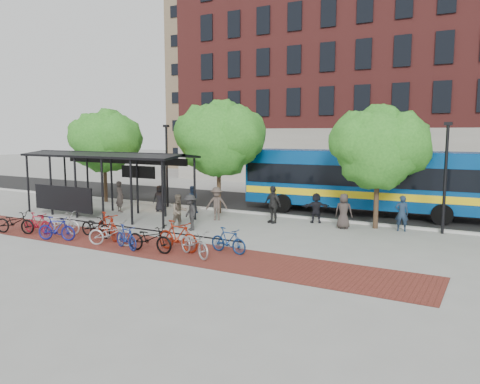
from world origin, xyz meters
The scene contains 35 objects.
ground centered at (0.00, 0.00, 0.00)m, with size 160.00×160.00×0.00m, color #9E9E99.
asphalt_street centered at (0.00, 8.00, 0.01)m, with size 160.00×8.00×0.01m, color black.
curb centered at (0.00, 4.00, 0.06)m, with size 160.00×0.25×0.12m, color #B7B7B2.
brick_strip centered at (-2.00, -5.00, 0.00)m, with size 24.00×3.00×0.01m, color maroon.
bike_rack_rail centered at (-3.30, -4.10, 0.00)m, with size 12.00×0.05×0.95m, color black.
building_tower centered at (-16.00, 40.00, 15.00)m, with size 22.00×22.00×30.00m, color #7A664C.
bus_shelter centered at (-8.13, -0.48, 3.00)m, with size 10.60×3.07×3.60m.
tree_a centered at (-11.91, 3.35, 4.24)m, with size 4.90×4.00×6.18m.
tree_b centered at (-2.90, 3.35, 4.46)m, with size 5.15×4.20×6.47m.
tree_c centered at (6.09, 3.35, 4.05)m, with size 4.66×3.80×5.92m.
lamp_post_left centered at (-7.00, 3.60, 2.75)m, with size 0.35×0.20×5.12m.
lamp_post_right centered at (9.00, 3.60, 2.75)m, with size 0.35×0.20×5.12m.
bus centered at (4.39, 6.93, 2.08)m, with size 13.56×3.74×3.62m.
bike_0 centered at (-8.29, -6.09, 0.53)m, with size 0.71×2.03×1.07m, color black.
bike_1 centered at (-7.38, -5.58, 0.49)m, with size 0.46×1.62×0.98m, color maroon.
bike_2 centered at (-6.36, -5.08, 0.53)m, with size 0.70×2.01×1.06m, color #B4B4B6.
bike_3 centered at (-5.43, -6.12, 0.53)m, with size 0.49×1.75×1.05m, color navy.
bike_4 centered at (-4.45, -4.80, 0.50)m, with size 0.66×1.89×0.99m, color black.
bike_5 centered at (-3.60, -4.92, 0.60)m, with size 0.56×1.99×1.20m, color maroon.
bike_6 centered at (-2.69, -5.65, 0.52)m, with size 0.69×1.98×1.04m, color #A6A6A9.
bike_7 centered at (-1.75, -5.77, 0.49)m, with size 0.46×1.62×0.97m, color navy.
bike_8 centered at (-0.62, -5.67, 0.54)m, with size 0.72×2.07×1.09m, color black.
bike_9 centered at (0.26, -5.02, 0.61)m, with size 0.57×2.02×1.21m, color maroon.
bike_10 centered at (1.29, -5.36, 0.51)m, with size 0.68×1.95×1.03m, color gray.
bike_11 centered at (2.15, -4.31, 0.50)m, with size 0.47×1.66×1.00m, color navy.
pedestrian_0 centered at (-6.34, 2.03, 0.78)m, with size 0.76×0.50×1.56m, color black.
pedestrian_1 centered at (-8.29, 0.75, 0.91)m, with size 0.66×0.44×1.82m, color #3B332F.
pedestrian_2 centered at (-4.39, 2.53, 0.79)m, with size 0.77×0.60×1.58m, color #1F2D49.
pedestrian_3 centered at (-1.90, 1.30, 0.89)m, with size 1.15×0.66×1.78m, color #4C3F38.
pedestrian_4 centered at (1.03, 2.06, 0.97)m, with size 1.14×0.47×1.94m, color #262626.
pedestrian_5 centered at (2.97, 3.21, 0.78)m, with size 1.45×0.46×1.56m, color black.
pedestrian_6 centered at (4.65, 2.46, 0.86)m, with size 0.84×0.55×1.72m, color #38302D.
pedestrian_7 centered at (7.23, 3.22, 0.86)m, with size 0.63×0.41×1.72m, color #1B2B41.
pedestrian_8 centered at (-2.30, -1.50, 0.84)m, with size 0.82×0.64×1.69m, color brown.
pedestrian_9 centered at (-1.63, -1.50, 0.86)m, with size 1.11×0.64×1.72m, color #262626.
Camera 1 is at (11.21, -19.54, 4.66)m, focal length 35.00 mm.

